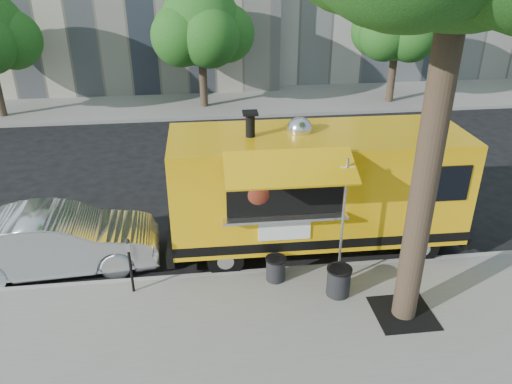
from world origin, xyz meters
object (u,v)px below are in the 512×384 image
(sign_post, at_px, (343,215))
(parking_meter, at_px, (130,259))
(trash_bin_right, at_px, (276,268))
(far_tree_c, at_px, (398,25))
(trash_bin_left, at_px, (339,280))
(food_truck, at_px, (315,187))
(far_tree_b, at_px, (201,25))
(sedan, at_px, (58,240))

(sign_post, relative_size, parking_meter, 2.25)
(sign_post, xyz_separation_m, trash_bin_right, (-1.38, 0.25, -1.40))
(parking_meter, relative_size, trash_bin_right, 2.36)
(far_tree_c, relative_size, parking_meter, 3.90)
(far_tree_c, bearing_deg, trash_bin_right, -119.76)
(parking_meter, height_order, trash_bin_left, parking_meter)
(trash_bin_left, distance_m, trash_bin_right, 1.44)
(food_truck, bearing_deg, trash_bin_left, -87.21)
(sign_post, relative_size, trash_bin_left, 4.54)
(far_tree_c, relative_size, food_truck, 0.71)
(far_tree_b, bearing_deg, sedan, -106.66)
(far_tree_c, height_order, food_truck, far_tree_c)
(trash_bin_left, bearing_deg, sign_post, 74.57)
(far_tree_c, relative_size, sedan, 1.13)
(food_truck, height_order, trash_bin_right, food_truck)
(far_tree_c, height_order, trash_bin_left, far_tree_c)
(sign_post, xyz_separation_m, trash_bin_left, (-0.12, -0.45, -1.35))
(parking_meter, bearing_deg, food_truck, 19.24)
(far_tree_c, xyz_separation_m, parking_meter, (-11.00, -13.75, -2.74))
(far_tree_b, xyz_separation_m, sign_post, (2.55, -14.25, -1.98))
(sign_post, bearing_deg, far_tree_c, 65.19)
(trash_bin_right, bearing_deg, sedan, 165.33)
(far_tree_b, xyz_separation_m, sedan, (-3.80, -12.70, -3.07))
(trash_bin_left, height_order, trash_bin_right, trash_bin_left)
(far_tree_c, bearing_deg, food_truck, -118.52)
(parking_meter, bearing_deg, trash_bin_left, -8.32)
(parking_meter, bearing_deg, sign_post, -2.52)
(far_tree_b, distance_m, food_truck, 12.93)
(sign_post, xyz_separation_m, sedan, (-6.35, 1.55, -1.09))
(parking_meter, distance_m, trash_bin_right, 3.21)
(parking_meter, relative_size, food_truck, 0.18)
(far_tree_c, bearing_deg, parking_meter, -128.66)
(parking_meter, bearing_deg, far_tree_b, 81.90)
(trash_bin_left, xyz_separation_m, trash_bin_right, (-1.26, 0.70, -0.05))
(far_tree_b, distance_m, trash_bin_left, 15.26)
(sedan, xyz_separation_m, trash_bin_left, (6.23, -2.00, -0.26))
(sedan, distance_m, trash_bin_right, 5.14)
(trash_bin_left, bearing_deg, sedan, 162.22)
(sedan, xyz_separation_m, trash_bin_right, (4.97, -1.30, -0.31))
(sign_post, bearing_deg, trash_bin_left, -105.43)
(far_tree_c, xyz_separation_m, food_truck, (-6.65, -12.23, -2.02))
(trash_bin_left, bearing_deg, trash_bin_right, 151.05)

